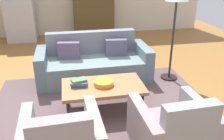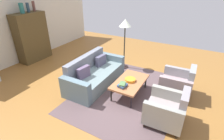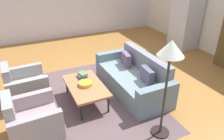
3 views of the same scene
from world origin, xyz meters
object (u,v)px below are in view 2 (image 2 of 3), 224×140
at_px(couch, 94,75).
at_px(vase_round, 28,8).
at_px(coffee_table, 130,82).
at_px(floor_lamp, 125,28).
at_px(cabinet, 32,37).
at_px(armchair_left, 168,110).
at_px(fruit_bowl, 130,80).
at_px(vase_tall, 22,8).
at_px(book_stack, 122,85).
at_px(vase_small, 34,6).
at_px(armchair_right, 179,84).

xyz_separation_m(couch, vase_round, (0.49, 3.07, 1.67)).
height_order(coffee_table, vase_round, vase_round).
height_order(vase_round, floor_lamp, vase_round).
height_order(couch, cabinet, cabinet).
xyz_separation_m(vase_round, floor_lamp, (0.96, -3.39, -0.52)).
bearing_deg(armchair_left, vase_round, 76.54).
bearing_deg(floor_lamp, armchair_left, -135.14).
relative_size(fruit_bowl, vase_tall, 0.86).
bearing_deg(floor_lamp, vase_tall, 109.63).
xyz_separation_m(couch, floor_lamp, (1.45, -0.32, 1.16)).
bearing_deg(book_stack, vase_tall, 82.10).
xyz_separation_m(couch, vase_small, (0.74, 3.07, 1.69)).
height_order(armchair_left, vase_tall, vase_tall).
distance_m(couch, coffee_table, 1.19).
xyz_separation_m(armchair_right, floor_lamp, (0.84, 2.03, 1.10)).
distance_m(book_stack, vase_tall, 4.50).
bearing_deg(vase_round, coffee_table, -96.51).
distance_m(fruit_bowl, floor_lamp, 1.95).
distance_m(armchair_right, fruit_bowl, 1.31).
bearing_deg(floor_lamp, cabinet, 107.32).
distance_m(couch, floor_lamp, 1.88).
distance_m(armchair_left, book_stack, 1.25).
xyz_separation_m(cabinet, floor_lamp, (1.06, -3.39, 0.54)).
height_order(armchair_right, fruit_bowl, armchair_right).
xyz_separation_m(armchair_left, armchair_right, (1.20, -0.00, 0.00)).
bearing_deg(floor_lamp, vase_round, 105.79).
distance_m(couch, fruit_bowl, 1.20).
xyz_separation_m(couch, coffee_table, (0.00, -1.19, 0.09)).
distance_m(couch, cabinet, 3.16).
bearing_deg(vase_small, armchair_right, -91.40).
distance_m(coffee_table, fruit_bowl, 0.07).
bearing_deg(vase_small, cabinet, 179.23).
relative_size(armchair_left, vase_small, 2.49).
height_order(armchair_right, book_stack, armchair_right).
xyz_separation_m(coffee_table, cabinet, (0.39, 4.26, 0.52)).
height_order(vase_tall, floor_lamp, vase_tall).
distance_m(couch, armchair_right, 2.43).
distance_m(coffee_table, armchair_left, 1.31).
bearing_deg(fruit_bowl, book_stack, 171.08).
bearing_deg(vase_small, fruit_bowl, -99.70).
height_order(armchair_right, cabinet, cabinet).
relative_size(couch, vase_tall, 6.21).
bearing_deg(fruit_bowl, vase_round, 83.60).
xyz_separation_m(armchair_right, fruit_bowl, (-0.59, 1.17, 0.11)).
height_order(vase_tall, vase_small, vase_small).
relative_size(coffee_table, book_stack, 4.64).
relative_size(fruit_bowl, vase_small, 0.82).
bearing_deg(armchair_left, coffee_table, 60.71).
xyz_separation_m(couch, armchair_right, (0.60, -2.35, 0.06)).
bearing_deg(vase_tall, armchair_left, -98.73).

